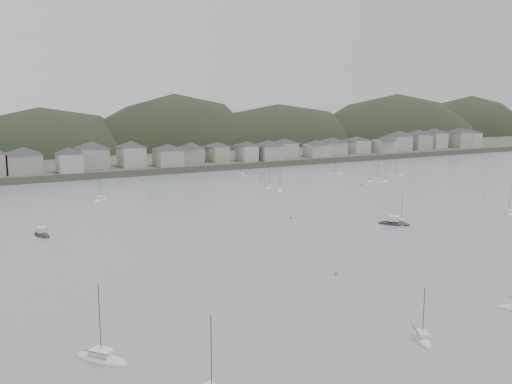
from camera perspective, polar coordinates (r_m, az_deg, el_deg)
ground at (r=118.71m, az=18.16°, el=-8.02°), size 900.00×900.00×0.00m
far_shore_land at (r=381.86m, az=-16.38°, el=4.02°), size 900.00×250.00×3.00m
forested_ridge at (r=359.62m, az=-14.62°, el=1.74°), size 851.55×103.94×102.57m
waterfront_town at (r=293.48m, az=-1.72°, el=4.30°), size 451.48×28.46×12.92m
moored_fleet at (r=168.44m, az=-3.24°, el=-2.42°), size 250.78×178.02×13.86m
motor_launch_near at (r=162.30m, az=13.65°, el=-3.08°), size 7.86×8.79×4.07m
motor_launch_far at (r=155.27m, az=-20.65°, el=-3.98°), size 4.24×8.20×3.87m
mooring_buoys at (r=171.16m, az=14.04°, el=-2.50°), size 101.29×105.72×0.70m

